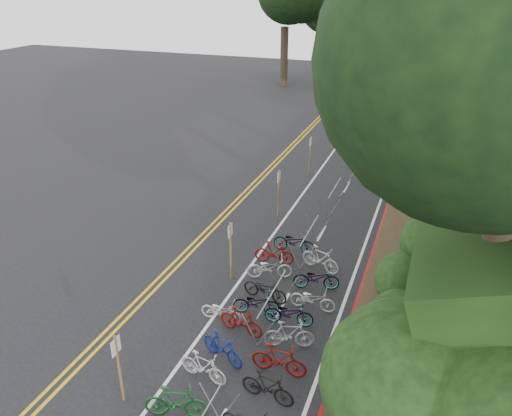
% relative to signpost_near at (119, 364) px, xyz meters
% --- Properties ---
extents(ground, '(120.00, 120.00, 0.00)m').
position_rel_signpost_near_xyz_m(ground, '(-0.19, 1.92, -1.32)').
color(ground, black).
rests_on(ground, ground).
extents(road_markings, '(7.47, 80.00, 0.01)m').
position_rel_signpost_near_xyz_m(road_markings, '(0.44, 12.02, -1.32)').
color(road_markings, gold).
rests_on(road_markings, ground).
extents(red_curb, '(0.25, 28.00, 0.10)m').
position_rel_signpost_near_xyz_m(red_curb, '(5.51, 13.92, -1.27)').
color(red_curb, maroon).
rests_on(red_curb, ground).
extents(bike_racks_rest, '(1.14, 23.00, 1.17)m').
position_rel_signpost_near_xyz_m(bike_racks_rest, '(2.81, 14.92, -0.47)').
color(bike_racks_rest, '#98999A').
rests_on(bike_racks_rest, ground).
extents(signpost_near, '(0.08, 0.40, 2.30)m').
position_rel_signpost_near_xyz_m(signpost_near, '(0.00, 0.00, 0.00)').
color(signpost_near, brown).
rests_on(signpost_near, ground).
extents(signposts_rest, '(0.08, 18.40, 2.50)m').
position_rel_signpost_near_xyz_m(signposts_rest, '(0.41, 15.92, 0.11)').
color(signposts_rest, brown).
rests_on(signposts_rest, ground).
extents(bike_front, '(0.55, 1.56, 0.82)m').
position_rel_signpost_near_xyz_m(bike_front, '(1.15, 4.31, -0.92)').
color(bike_front, beige).
rests_on(bike_front, ground).
extents(bike_valet, '(3.09, 12.66, 1.08)m').
position_rel_signpost_near_xyz_m(bike_valet, '(2.80, 4.43, -0.84)').
color(bike_valet, navy).
rests_on(bike_valet, ground).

